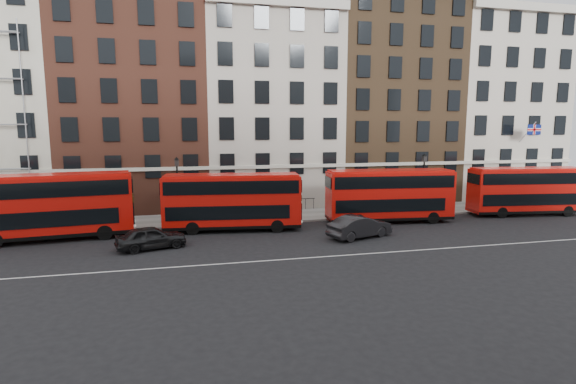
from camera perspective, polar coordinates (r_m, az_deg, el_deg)
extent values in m
plane|color=black|center=(29.67, 4.31, -7.06)|extent=(120.00, 120.00, 0.00)
cube|color=gray|center=(39.52, -0.28, -3.00)|extent=(80.00, 5.00, 0.15)
cube|color=gray|center=(37.14, 0.59, -3.74)|extent=(80.00, 0.30, 0.16)
cube|color=white|center=(27.85, 5.56, -8.11)|extent=(70.00, 0.12, 0.01)
cube|color=brown|center=(45.53, -18.81, 11.89)|extent=(12.80, 10.00, 22.00)
cube|color=#AFA99B|center=(46.10, -2.41, 10.41)|extent=(12.80, 10.00, 19.00)
cube|color=beige|center=(42.29, -1.04, 23.08)|extent=(12.80, 0.50, 0.80)
cube|color=brown|center=(50.15, 12.38, 11.21)|extent=(12.80, 10.00, 21.00)
cube|color=beige|center=(56.81, 24.27, 9.82)|extent=(12.80, 10.00, 20.00)
cube|color=beige|center=(53.95, 28.52, 19.98)|extent=(12.80, 0.50, 0.80)
cube|color=red|center=(35.12, -28.09, -1.57)|extent=(11.15, 3.75, 4.11)
cube|color=black|center=(35.48, -27.87, -4.64)|extent=(11.15, 3.79, 0.25)
cube|color=black|center=(35.29, -28.51, -2.71)|extent=(9.91, 3.70, 1.09)
cube|color=black|center=(34.95, -28.24, 0.49)|extent=(10.74, 3.79, 1.04)
cube|color=red|center=(34.86, -28.33, 1.85)|extent=(10.81, 3.51, 0.19)
cube|color=black|center=(34.83, -19.01, -2.45)|extent=(0.33, 2.29, 1.35)
cube|color=black|center=(34.64, -19.10, -0.64)|extent=(0.29, 1.98, 0.44)
cylinder|color=black|center=(33.96, -22.24, -4.78)|extent=(1.07, 0.40, 1.04)
cylinder|color=black|center=(36.24, -22.06, -3.96)|extent=(1.07, 0.40, 1.04)
cylinder|color=black|center=(37.20, -32.39, -4.36)|extent=(1.07, 0.40, 1.04)
cube|color=red|center=(34.14, -7.08, -1.17)|extent=(10.41, 3.60, 3.83)
cube|color=black|center=(34.48, -7.03, -4.12)|extent=(10.41, 3.63, 0.23)
cube|color=black|center=(34.26, -7.55, -2.25)|extent=(9.26, 3.54, 1.02)
cube|color=black|center=(33.96, -7.12, 0.81)|extent=(10.03, 3.63, 0.97)
cube|color=red|center=(33.86, -7.14, 2.11)|extent=(10.09, 3.37, 0.17)
cube|color=black|center=(34.60, 1.48, -2.24)|extent=(0.33, 2.13, 1.26)
cube|color=black|center=(34.42, 1.49, -0.54)|extent=(0.29, 1.84, 0.41)
cylinder|color=black|center=(33.54, -1.38, -4.36)|extent=(1.00, 0.38, 0.97)
cylinder|color=black|center=(35.66, -1.70, -3.59)|extent=(1.00, 0.38, 0.97)
cylinder|color=black|center=(33.57, -12.03, -4.54)|extent=(1.00, 0.38, 0.97)
cylinder|color=black|center=(35.69, -11.71, -3.75)|extent=(1.00, 0.38, 0.97)
cube|color=red|center=(37.72, 12.77, -0.37)|extent=(10.44, 3.36, 3.86)
cube|color=black|center=(38.03, 12.68, -3.07)|extent=(10.45, 3.40, 0.23)
cube|color=black|center=(37.72, 12.32, -1.37)|extent=(9.28, 3.34, 1.03)
cube|color=black|center=(37.56, 12.83, 1.43)|extent=(10.06, 3.41, 0.98)
cube|color=red|center=(37.47, 12.87, 2.62)|extent=(10.13, 3.14, 0.18)
cube|color=black|center=(39.96, 19.68, -1.27)|extent=(0.27, 2.15, 1.27)
cube|color=black|center=(39.80, 19.76, 0.21)|extent=(0.25, 1.86, 0.41)
cylinder|color=black|center=(38.35, 17.91, -3.14)|extent=(1.00, 0.36, 0.98)
cylinder|color=black|center=(40.29, 16.56, -2.53)|extent=(1.00, 0.36, 0.98)
cylinder|color=black|center=(36.08, 8.92, -3.54)|extent=(1.00, 0.36, 0.98)
cylinder|color=black|center=(38.13, 7.97, -2.87)|extent=(1.00, 0.36, 0.98)
cube|color=red|center=(45.09, 28.05, 0.19)|extent=(10.24, 3.62, 3.77)
cube|color=black|center=(45.35, 27.89, -2.02)|extent=(10.25, 3.66, 0.23)
cube|color=black|center=(45.01, 27.69, -0.63)|extent=(9.12, 3.56, 1.00)
cube|color=black|center=(44.95, 28.15, 1.67)|extent=(9.87, 3.65, 0.95)
cube|color=red|center=(44.88, 28.22, 2.63)|extent=(9.94, 3.40, 0.17)
cylinder|color=black|center=(46.39, 31.96, -2.07)|extent=(0.98, 0.38, 0.95)
cylinder|color=black|center=(48.06, 30.41, -1.63)|extent=(0.98, 0.38, 0.95)
cylinder|color=black|center=(42.91, 25.51, -2.37)|extent=(0.98, 0.38, 0.95)
cylinder|color=black|center=(44.72, 24.09, -1.87)|extent=(0.98, 0.38, 0.95)
imported|color=black|center=(30.47, -16.99, -5.54)|extent=(4.72, 2.89, 1.50)
imported|color=black|center=(32.42, 9.08, -4.35)|extent=(5.12, 3.18, 1.59)
cylinder|color=black|center=(36.81, -13.81, -0.34)|extent=(0.14, 0.14, 4.60)
cylinder|color=black|center=(37.16, -13.70, -3.39)|extent=(0.32, 0.32, 0.60)
cube|color=#262626|center=(36.52, -13.95, 3.61)|extent=(0.32, 0.32, 0.55)
cone|color=black|center=(36.49, -13.97, 4.16)|extent=(0.44, 0.44, 0.25)
cylinder|color=black|center=(41.85, 16.79, 0.58)|extent=(0.14, 0.14, 4.60)
cylinder|color=black|center=(42.16, 16.67, -2.11)|extent=(0.32, 0.32, 0.60)
cube|color=#262626|center=(41.59, 16.94, 4.06)|extent=(0.32, 0.32, 0.55)
cone|color=black|center=(41.57, 16.96, 4.54)|extent=(0.44, 0.44, 0.25)
cylinder|color=black|center=(48.84, 28.54, -0.19)|extent=(0.12, 0.12, 2.60)
cube|color=black|center=(48.55, 28.79, 1.65)|extent=(0.25, 0.30, 0.75)
sphere|color=red|center=(48.40, 28.94, 1.88)|extent=(0.14, 0.14, 0.14)
sphere|color=#0C9919|center=(48.44, 28.90, 1.37)|extent=(0.14, 0.14, 0.14)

